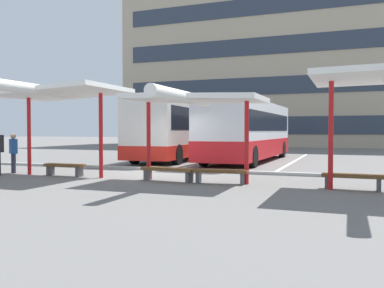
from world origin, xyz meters
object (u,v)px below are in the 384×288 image
(waiting_shelter_2, at_px, (193,100))
(bench_4, at_px, (353,178))
(bench_1, at_px, (65,167))
(coach_bus_1, at_px, (249,132))
(bench_2, at_px, (168,171))
(waiting_shelter_1, at_px, (58,93))
(bench_3, at_px, (220,173))
(waiting_passenger_1, at_px, (13,151))
(coach_bus_0, at_px, (183,129))

(waiting_shelter_2, height_order, bench_4, waiting_shelter_2)
(bench_1, height_order, waiting_shelter_2, waiting_shelter_2)
(coach_bus_1, bearing_deg, bench_2, -92.64)
(waiting_shelter_1, relative_size, bench_4, 3.08)
(waiting_shelter_2, xyz_separation_m, bench_3, (0.90, 0.08, -2.31))
(bench_4, xyz_separation_m, waiting_passenger_1, (-12.42, 0.24, 0.55))
(waiting_shelter_2, bearing_deg, bench_3, 5.38)
(coach_bus_1, height_order, bench_4, coach_bus_1)
(coach_bus_0, bearing_deg, bench_3, -62.34)
(coach_bus_1, relative_size, waiting_shelter_1, 2.15)
(waiting_shelter_2, distance_m, bench_3, 2.48)
(waiting_shelter_1, height_order, bench_3, waiting_shelter_1)
(bench_1, height_order, bench_4, same)
(waiting_shelter_1, bearing_deg, waiting_shelter_2, 1.85)
(coach_bus_0, relative_size, waiting_passenger_1, 7.83)
(bench_3, bearing_deg, bench_2, -179.88)
(bench_2, bearing_deg, waiting_shelter_1, -176.65)
(waiting_shelter_2, bearing_deg, coach_bus_0, 113.50)
(bench_3, relative_size, waiting_passenger_1, 1.13)
(coach_bus_0, distance_m, waiting_shelter_2, 11.56)
(coach_bus_1, distance_m, waiting_shelter_1, 11.13)
(coach_bus_1, bearing_deg, coach_bus_0, 170.21)
(bench_1, relative_size, waiting_passenger_1, 1.02)
(bench_3, xyz_separation_m, waiting_passenger_1, (-8.54, 0.23, 0.55))
(bench_4, bearing_deg, waiting_shelter_1, -178.58)
(waiting_shelter_1, bearing_deg, coach_bus_1, 65.15)
(bench_3, bearing_deg, coach_bus_1, 97.87)
(bench_2, distance_m, bench_4, 5.68)
(coach_bus_0, bearing_deg, waiting_passenger_1, -106.57)
(bench_1, distance_m, bench_2, 4.19)
(bench_4, bearing_deg, coach_bus_0, 131.80)
(coach_bus_0, relative_size, waiting_shelter_1, 2.37)
(waiting_passenger_1, bearing_deg, coach_bus_1, 52.97)
(coach_bus_1, bearing_deg, waiting_shelter_1, -114.85)
(bench_1, bearing_deg, coach_bus_0, 87.29)
(coach_bus_0, relative_size, bench_3, 6.96)
(coach_bus_1, distance_m, bench_3, 9.94)
(bench_1, bearing_deg, bench_3, -0.68)
(bench_2, distance_m, waiting_passenger_1, 6.77)
(waiting_shelter_1, height_order, bench_1, waiting_shelter_1)
(coach_bus_0, distance_m, bench_3, 11.92)
(coach_bus_0, relative_size, coach_bus_1, 1.10)
(waiting_shelter_1, distance_m, bench_2, 4.97)
(coach_bus_1, bearing_deg, bench_4, -61.84)
(bench_1, relative_size, waiting_shelter_2, 0.35)
(waiting_shelter_1, relative_size, bench_1, 3.25)
(coach_bus_0, height_order, bench_4, coach_bus_0)
(coach_bus_1, height_order, waiting_shelter_1, coach_bus_1)
(waiting_shelter_2, bearing_deg, waiting_shelter_1, -178.15)
(bench_1, bearing_deg, bench_2, -1.03)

